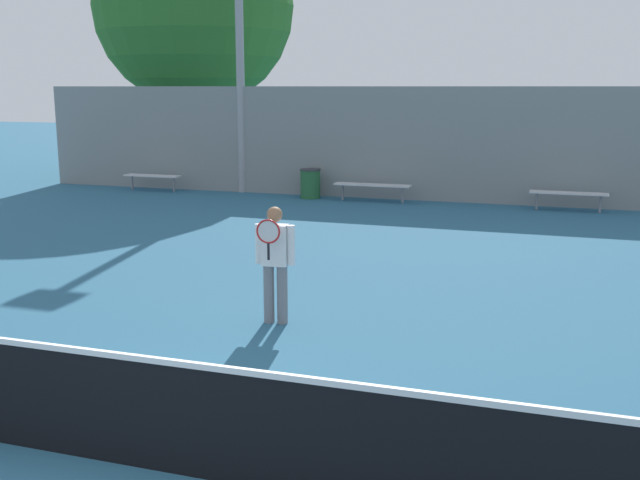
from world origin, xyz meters
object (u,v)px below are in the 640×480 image
object	(u,v)px
tennis_player	(275,259)
trash_bin	(310,184)
bench_courtside_far	(153,176)
light_pole_near_left	(239,4)
tennis_net	(146,412)
bench_courtside_near	(372,186)
tree_green_broad	(194,7)
bench_adjacent_court	(569,194)

from	to	relation	value
tennis_player	trash_bin	world-z (taller)	tennis_player
bench_courtside_far	trash_bin	xyz separation A→B (m)	(4.94, 0.08, -0.02)
tennis_player	light_pole_near_left	xyz separation A→B (m)	(-5.55, 11.35, 4.48)
tennis_net	light_pole_near_left	bearing A→B (deg)	111.43
bench_courtside_near	tennis_player	bearing A→B (deg)	-82.34
tree_green_broad	bench_adjacent_court	bearing A→B (deg)	-17.60
bench_courtside_far	tree_green_broad	size ratio (longest dim) A/B	0.20
bench_courtside_near	trash_bin	bearing A→B (deg)	177.44
bench_courtside_far	tree_green_broad	world-z (taller)	tree_green_broad
bench_courtside_far	trash_bin	world-z (taller)	trash_bin
bench_adjacent_court	tennis_player	bearing A→B (deg)	-108.61
bench_adjacent_court	bench_courtside_far	bearing A→B (deg)	180.00
bench_courtside_near	light_pole_near_left	xyz separation A→B (m)	(-4.12, 0.66, 4.91)
bench_courtside_near	tree_green_broad	bearing A→B (deg)	151.67
tennis_net	tree_green_broad	size ratio (longest dim) A/B	1.18
tennis_player	light_pole_near_left	size ratio (longest dim) A/B	0.18
bench_courtside_far	bench_adjacent_court	xyz separation A→B (m)	(11.78, -0.00, 0.00)
tennis_player	bench_courtside_far	distance (m)	13.47
tennis_player	bench_courtside_near	size ratio (longest dim) A/B	0.74
tennis_net	bench_adjacent_court	xyz separation A→B (m)	(3.17, 14.59, -0.06)
bench_courtside_near	bench_courtside_far	xyz separation A→B (m)	(-6.74, 0.00, -0.00)
light_pole_near_left	tree_green_broad	bearing A→B (deg)	133.74
bench_adjacent_court	trash_bin	size ratio (longest dim) A/B	2.31
trash_bin	tree_green_broad	bearing A→B (deg)	144.87
light_pole_near_left	bench_courtside_near	bearing A→B (deg)	-9.05
tennis_player	light_pole_near_left	world-z (taller)	light_pole_near_left
light_pole_near_left	trash_bin	distance (m)	5.48
tennis_net	bench_adjacent_court	bearing A→B (deg)	77.75
tennis_player	bench_adjacent_court	distance (m)	11.29
tree_green_broad	light_pole_near_left	bearing A→B (deg)	-46.26
bench_courtside_near	tree_green_broad	size ratio (longest dim) A/B	0.23
trash_bin	tree_green_broad	distance (m)	8.45
bench_courtside_near	trash_bin	size ratio (longest dim) A/B	2.55
tennis_net	bench_courtside_far	size ratio (longest dim) A/B	6.06
bench_courtside_near	light_pole_near_left	size ratio (longest dim) A/B	0.24
tennis_net	light_pole_near_left	distance (m)	17.08
tennis_net	trash_bin	xyz separation A→B (m)	(-3.67, 14.67, -0.08)
bench_adjacent_court	tree_green_broad	size ratio (longest dim) A/B	0.21
tennis_net	bench_adjacent_court	distance (m)	14.93
tennis_player	bench_courtside_near	distance (m)	10.80
bench_courtside_far	trash_bin	bearing A→B (deg)	0.93
tennis_player	bench_courtside_near	xyz separation A→B (m)	(-1.44, 10.69, -0.43)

